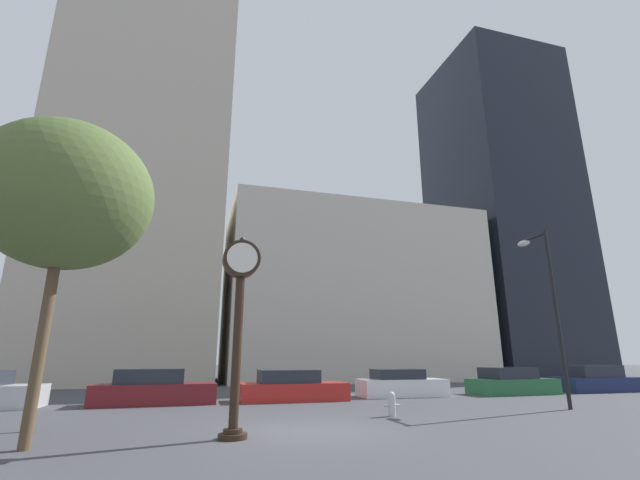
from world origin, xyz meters
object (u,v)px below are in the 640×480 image
(street_clock, at_px, (239,302))
(car_red, at_px, (292,388))
(car_green, at_px, (511,383))
(fire_hydrant_near, at_px, (392,404))
(car_white, at_px, (401,385))
(street_lamp_left, at_px, (57,283))
(car_navy, at_px, (596,381))
(car_maroon, at_px, (154,389))
(bare_tree, at_px, (66,196))
(street_lamp_right, at_px, (546,289))

(street_clock, height_order, car_red, street_clock)
(car_green, xyz_separation_m, fire_hydrant_near, (-9.45, -5.98, -0.17))
(car_green, bearing_deg, car_red, 179.63)
(fire_hydrant_near, bearing_deg, car_white, 61.33)
(car_green, distance_m, street_lamp_left, 20.55)
(fire_hydrant_near, bearing_deg, car_navy, 22.11)
(car_maroon, bearing_deg, street_clock, -75.23)
(street_clock, height_order, car_white, street_clock)
(street_clock, distance_m, bare_tree, 4.73)
(street_lamp_left, height_order, street_lamp_right, street_lamp_right)
(car_maroon, bearing_deg, street_lamp_right, -22.01)
(car_maroon, bearing_deg, bare_tree, -102.85)
(car_maroon, height_order, car_red, car_maroon)
(street_clock, xyz_separation_m, car_maroon, (-2.40, 8.33, -2.53))
(car_green, height_order, fire_hydrant_near, car_green)
(car_maroon, relative_size, car_white, 1.11)
(car_maroon, distance_m, street_lamp_left, 6.85)
(car_green, relative_size, street_lamp_left, 0.77)
(car_green, xyz_separation_m, street_lamp_right, (-2.53, -5.68, 3.85))
(car_maroon, distance_m, street_lamp_right, 15.97)
(car_maroon, relative_size, street_lamp_right, 0.71)
(car_green, height_order, street_lamp_right, street_lamp_right)
(car_red, relative_size, car_white, 1.09)
(car_green, bearing_deg, street_lamp_left, -165.02)
(street_lamp_right, bearing_deg, car_white, 119.62)
(car_red, height_order, street_lamp_right, street_lamp_right)
(car_white, bearing_deg, street_lamp_left, -153.47)
(car_navy, height_order, street_lamp_left, street_lamp_left)
(car_red, relative_size, car_navy, 0.96)
(car_green, bearing_deg, street_clock, -151.10)
(street_clock, relative_size, car_navy, 0.99)
(street_lamp_right, bearing_deg, car_maroon, 159.27)
(car_maroon, bearing_deg, car_white, 1.67)
(car_navy, relative_size, bare_tree, 0.67)
(car_navy, distance_m, street_lamp_right, 10.73)
(car_red, bearing_deg, fire_hydrant_near, -70.67)
(fire_hydrant_near, xyz_separation_m, street_lamp_right, (6.92, 0.30, 4.02))
(car_green, relative_size, car_navy, 0.91)
(car_green, height_order, car_navy, car_navy)
(street_lamp_left, xyz_separation_m, bare_tree, (0.72, -2.92, 1.59))
(car_white, bearing_deg, fire_hydrant_near, -116.37)
(street_clock, xyz_separation_m, car_white, (8.66, 8.90, -2.57))
(street_lamp_right, height_order, bare_tree, bare_tree)
(car_white, xyz_separation_m, bare_tree, (-12.78, -9.00, 4.89))
(car_red, xyz_separation_m, fire_hydrant_near, (1.98, -5.79, -0.16))
(car_white, height_order, fire_hydrant_near, car_white)
(fire_hydrant_near, height_order, street_lamp_left, street_lamp_left)
(street_clock, bearing_deg, car_white, 45.79)
(street_clock, height_order, street_lamp_right, street_lamp_right)
(street_lamp_right, relative_size, bare_tree, 0.93)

